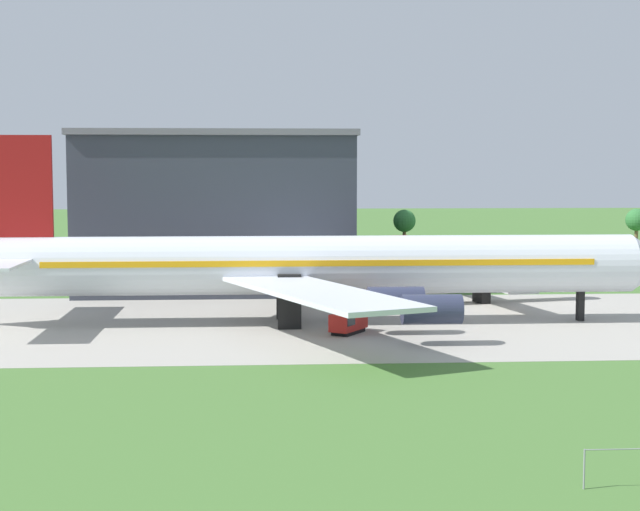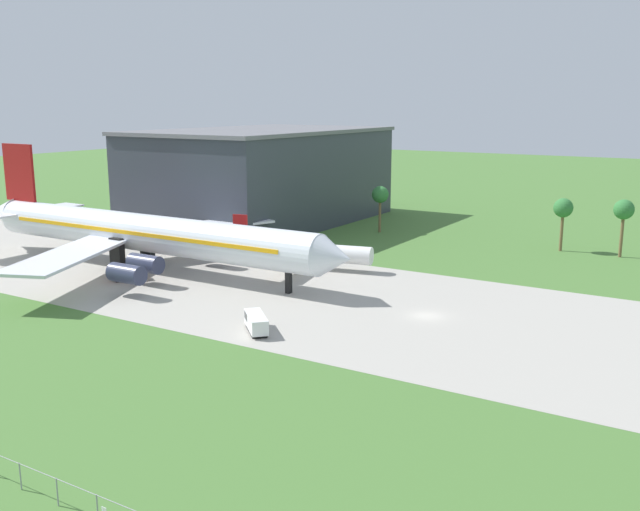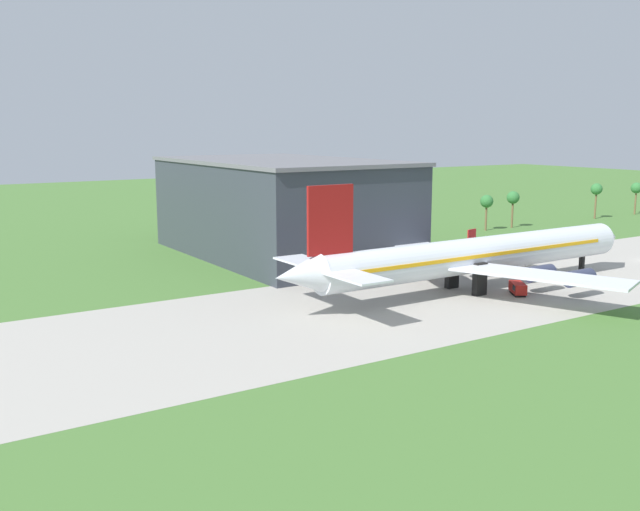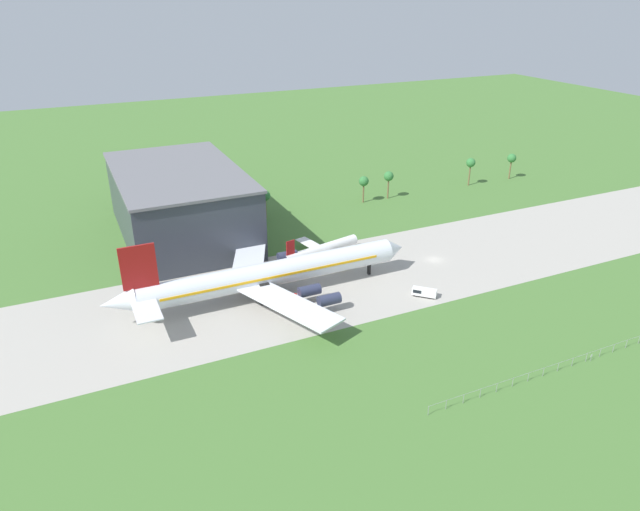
# 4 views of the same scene
# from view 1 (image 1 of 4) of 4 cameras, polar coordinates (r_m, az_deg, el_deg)

# --- Properties ---
(jet_airliner) EXTENTS (80.01, 57.85, 19.89)m
(jet_airliner) POSITION_cam_1_polar(r_m,az_deg,el_deg) (103.72, -0.73, -0.59)
(jet_airliner) COLOR silver
(jet_airliner) RESTS_ON ground_plane
(regional_aircraft) EXTENTS (24.69, 22.41, 8.53)m
(regional_aircraft) POSITION_cam_1_polar(r_m,az_deg,el_deg) (121.66, 9.34, -1.42)
(regional_aircraft) COLOR white
(regional_aircraft) RESTS_ON ground_plane
(baggage_tug) EXTENTS (4.24, 5.02, 2.11)m
(baggage_tug) POSITION_cam_1_polar(r_m,az_deg,el_deg) (97.80, 1.61, -3.92)
(baggage_tug) COLOR black
(baggage_tug) RESTS_ON ground_plane
(terminal_building) EXTENTS (36.72, 61.20, 21.41)m
(terminal_building) POSITION_cam_1_polar(r_m,az_deg,el_deg) (153.00, -5.73, 2.91)
(terminal_building) COLOR #333842
(terminal_building) RESTS_ON ground_plane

